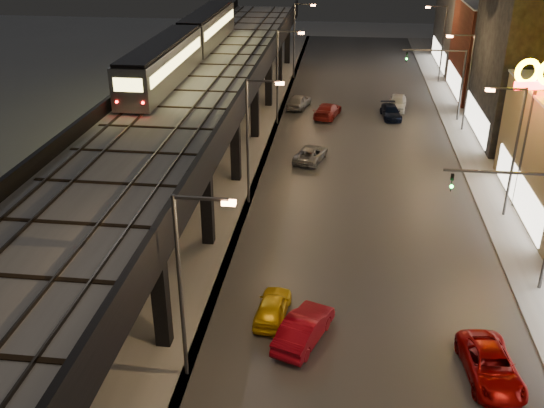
{
  "coord_description": "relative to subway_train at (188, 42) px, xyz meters",
  "views": [
    {
      "loc": [
        5.71,
        -7.68,
        18.98
      ],
      "look_at": [
        2.23,
        20.8,
        5.0
      ],
      "focal_mm": 40.0,
      "sensor_mm": 36.0,
      "label": 1
    }
  ],
  "objects": [
    {
      "name": "subway_train",
      "position": [
        0.0,
        0.0,
        0.0
      ],
      "size": [
        2.69,
        32.32,
        3.21
      ],
      "color": "gray",
      "rests_on": "viaduct_trackbed"
    },
    {
      "name": "streetlight_left_4",
      "position": [
        8.07,
        20.71,
        -2.98
      ],
      "size": [
        2.57,
        0.28,
        9.0
      ],
      "color": "#38383A",
      "rests_on": "ground"
    },
    {
      "name": "elevated_viaduct",
      "position": [
        2.5,
        -14.45,
        -2.6
      ],
      "size": [
        9.0,
        100.0,
        6.3
      ],
      "color": "black",
      "rests_on": "ground"
    },
    {
      "name": "car_taxi",
      "position": [
        11.15,
        -28.65,
        -7.57
      ],
      "size": [
        1.8,
        3.89,
        1.29
      ],
      "primitive_type": "imported",
      "rotation": [
        0.0,
        0.0,
        3.07
      ],
      "color": "yellow",
      "rests_on": "ground"
    },
    {
      "name": "building_e",
      "position": [
        32.49,
        15.71,
        -3.14
      ],
      "size": [
        12.2,
        12.2,
        10.16
      ],
      "color": "maroon",
      "rests_on": "ground"
    },
    {
      "name": "streetlight_left_1",
      "position": [
        8.07,
        -33.29,
        -2.98
      ],
      "size": [
        2.57,
        0.28,
        9.0
      ],
      "color": "#38383A",
      "rests_on": "ground"
    },
    {
      "name": "streetlight_right_2",
      "position": [
        25.23,
        -15.29,
        -2.98
      ],
      "size": [
        2.56,
        0.28,
        9.0
      ],
      "color": "#38383A",
      "rests_on": "ground"
    },
    {
      "name": "traffic_light_rig_b",
      "position": [
        24.34,
        5.7,
        -3.72
      ],
      "size": [
        6.1,
        0.34,
        7.0
      ],
      "color": "#38383A",
      "rests_on": "ground"
    },
    {
      "name": "viaduct_parapet_far",
      "position": [
        -1.85,
        -14.29,
        -1.36
      ],
      "size": [
        0.3,
        100.0,
        1.1
      ],
      "primitive_type": "cube",
      "color": "black",
      "rests_on": "elevated_viaduct"
    },
    {
      "name": "car_far_white",
      "position": [
        9.51,
        7.98,
        -7.48
      ],
      "size": [
        2.68,
        4.6,
        1.47
      ],
      "primitive_type": "imported",
      "rotation": [
        0.0,
        0.0,
        2.91
      ],
      "color": "gray",
      "rests_on": "ground"
    },
    {
      "name": "car_onc_dark",
      "position": [
        21.32,
        -31.93,
        -7.56
      ],
      "size": [
        2.62,
        4.91,
        1.31
      ],
      "primitive_type": "imported",
      "rotation": [
        0.0,
        0.0,
        0.1
      ],
      "color": "#930507",
      "rests_on": "ground"
    },
    {
      "name": "car_mid_silver",
      "position": [
        11.7,
        -6.82,
        -7.6
      ],
      "size": [
        3.03,
        4.77,
        1.23
      ],
      "primitive_type": "imported",
      "rotation": [
        0.0,
        0.0,
        2.9
      ],
      "color": "slate",
      "rests_on": "ground"
    },
    {
      "name": "viaduct_parapet_streetside",
      "position": [
        6.85,
        -14.29,
        -1.36
      ],
      "size": [
        0.3,
        100.0,
        1.1
      ],
      "primitive_type": "cube",
      "color": "black",
      "rests_on": "elevated_viaduct"
    },
    {
      "name": "sidewalk_right",
      "position": [
        26.0,
        -11.29,
        -8.14
      ],
      "size": [
        4.0,
        120.0,
        0.14
      ],
      "primitive_type": "cube",
      "color": "#9FA1A8",
      "rests_on": "ground"
    },
    {
      "name": "viaduct_trackbed",
      "position": [
        2.49,
        -14.32,
        -1.83
      ],
      "size": [
        8.4,
        100.0,
        0.32
      ],
      "color": "#B2B7C1",
      "rests_on": "elevated_viaduct"
    },
    {
      "name": "streetlight_left_3",
      "position": [
        8.07,
        2.71,
        -2.98
      ],
      "size": [
        2.57,
        0.28,
        9.0
      ],
      "color": "#38383A",
      "rests_on": "ground"
    },
    {
      "name": "car_onc_red",
      "position": [
        19.76,
        8.67,
        -7.45
      ],
      "size": [
        2.33,
        4.65,
        1.52
      ],
      "primitive_type": "imported",
      "rotation": [
        0.0,
        0.0,
        -0.12
      ],
      "color": "white",
      "rests_on": "ground"
    },
    {
      "name": "road_surface",
      "position": [
        16.0,
        -11.29,
        -8.18
      ],
      "size": [
        17.0,
        120.0,
        0.06
      ],
      "primitive_type": "cube",
      "color": "#46474D",
      "rests_on": "ground"
    },
    {
      "name": "car_mid_dark",
      "position": [
        12.62,
        5.2,
        -7.5
      ],
      "size": [
        3.01,
        5.24,
        1.43
      ],
      "primitive_type": "imported",
      "rotation": [
        0.0,
        0.0,
        2.93
      ],
      "color": "maroon",
      "rests_on": "ground"
    },
    {
      "name": "car_onc_white",
      "position": [
        18.96,
        5.72,
        -7.6
      ],
      "size": [
        2.22,
        4.42,
        1.23
      ],
      "primitive_type": "imported",
      "rotation": [
        0.0,
        0.0,
        0.12
      ],
      "color": "black",
      "rests_on": "ground"
    },
    {
      "name": "car_near_white",
      "position": [
        12.88,
        -30.32,
        -7.48
      ],
      "size": [
        2.93,
        4.72,
        1.47
      ],
      "primitive_type": "imported",
      "rotation": [
        0.0,
        0.0,
        2.81
      ],
      "color": "maroon",
      "rests_on": "ground"
    },
    {
      "name": "streetlight_right_4",
      "position": [
        25.23,
        20.71,
        -2.98
      ],
      "size": [
        2.56,
        0.28,
        9.0
      ],
      "color": "#38383A",
      "rests_on": "ground"
    },
    {
      "name": "streetlight_right_3",
      "position": [
        25.23,
        2.71,
        -2.98
      ],
      "size": [
        2.56,
        0.28,
        9.0
      ],
      "color": "#38383A",
      "rests_on": "ground"
    },
    {
      "name": "sign_mcdonalds",
      "position": [
        26.5,
        -13.74,
        0.38
      ],
      "size": [
        3.12,
        0.75,
        10.48
      ],
      "color": "#38383A",
      "rests_on": "ground"
    },
    {
      "name": "building_f",
      "position": [
        32.49,
        29.71,
        -2.64
      ],
      "size": [
        12.2,
        16.2,
        11.16
      ],
      "color": "#404042",
      "rests_on": "ground"
    },
    {
      "name": "under_viaduct_pavement",
      "position": [
        2.5,
        -11.29,
        -8.18
      ],
      "size": [
        11.0,
        120.0,
        0.06
      ],
      "primitive_type": "cube",
      "color": "#9FA1A8",
      "rests_on": "ground"
    },
    {
      "name": "traffic_light_rig_a",
      "position": [
        24.34,
        -24.3,
        -3.72
      ],
      "size": [
        6.1,
        0.34,
        7.0
      ],
      "color": "#38383A",
      "rests_on": "ground"
    },
    {
      "name": "streetlight_left_2",
      "position": [
        8.07,
        -15.29,
        -2.98
      ],
      "size": [
        2.57,
        0.28,
        9.0
      ],
      "color": "#38383A",
      "rests_on": "ground"
    }
  ]
}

